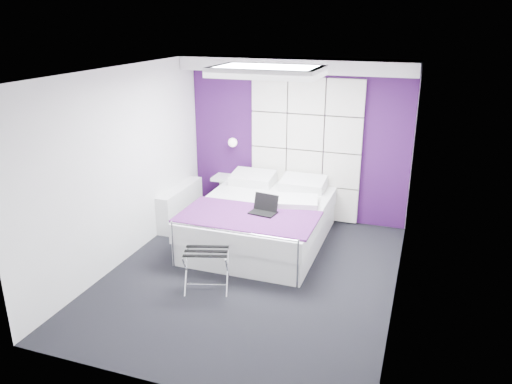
# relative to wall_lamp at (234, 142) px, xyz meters

# --- Properties ---
(floor) EXTENTS (4.40, 4.40, 0.00)m
(floor) POSITION_rel_wall_lamp_xyz_m (1.05, -2.06, -1.22)
(floor) COLOR black
(floor) RESTS_ON ground
(ceiling) EXTENTS (4.40, 4.40, 0.00)m
(ceiling) POSITION_rel_wall_lamp_xyz_m (1.05, -2.06, 1.38)
(ceiling) COLOR white
(ceiling) RESTS_ON wall_back
(wall_back) EXTENTS (3.60, 0.00, 3.60)m
(wall_back) POSITION_rel_wall_lamp_xyz_m (1.05, 0.14, 0.08)
(wall_back) COLOR white
(wall_back) RESTS_ON floor
(wall_left) EXTENTS (0.00, 4.40, 4.40)m
(wall_left) POSITION_rel_wall_lamp_xyz_m (-0.75, -2.06, 0.08)
(wall_left) COLOR white
(wall_left) RESTS_ON floor
(wall_right) EXTENTS (0.00, 4.40, 4.40)m
(wall_right) POSITION_rel_wall_lamp_xyz_m (2.85, -2.06, 0.08)
(wall_right) COLOR white
(wall_right) RESTS_ON floor
(accent_wall) EXTENTS (3.58, 0.02, 2.58)m
(accent_wall) POSITION_rel_wall_lamp_xyz_m (1.05, 0.13, 0.08)
(accent_wall) COLOR #381049
(accent_wall) RESTS_ON wall_back
(soffit) EXTENTS (3.58, 0.50, 0.20)m
(soffit) POSITION_rel_wall_lamp_xyz_m (1.05, -0.11, 1.28)
(soffit) COLOR white
(soffit) RESTS_ON wall_back
(headboard) EXTENTS (1.80, 0.08, 2.30)m
(headboard) POSITION_rel_wall_lamp_xyz_m (1.20, 0.08, -0.05)
(headboard) COLOR silver
(headboard) RESTS_ON wall_back
(skylight) EXTENTS (1.36, 0.86, 0.12)m
(skylight) POSITION_rel_wall_lamp_xyz_m (1.05, -1.46, 1.33)
(skylight) COLOR white
(skylight) RESTS_ON ceiling
(wall_lamp) EXTENTS (0.15, 0.15, 0.15)m
(wall_lamp) POSITION_rel_wall_lamp_xyz_m (0.00, 0.00, 0.00)
(wall_lamp) COLOR white
(wall_lamp) RESTS_ON wall_back
(radiator) EXTENTS (0.22, 1.20, 0.60)m
(radiator) POSITION_rel_wall_lamp_xyz_m (-0.64, -0.76, -0.92)
(radiator) COLOR white
(radiator) RESTS_ON floor
(bed) EXTENTS (1.87, 2.26, 0.79)m
(bed) POSITION_rel_wall_lamp_xyz_m (0.84, -1.04, -0.88)
(bed) COLOR white
(bed) RESTS_ON floor
(nightstand) EXTENTS (0.49, 0.38, 0.05)m
(nightstand) POSITION_rel_wall_lamp_xyz_m (-0.09, -0.04, -0.62)
(nightstand) COLOR white
(nightstand) RESTS_ON wall_back
(luggage_rack) EXTENTS (0.53, 0.39, 0.52)m
(luggage_rack) POSITION_rel_wall_lamp_xyz_m (0.65, -2.56, -0.96)
(luggage_rack) COLOR silver
(luggage_rack) RESTS_ON floor
(laptop) EXTENTS (0.36, 0.25, 0.25)m
(laptop) POSITION_rel_wall_lamp_xyz_m (1.01, -1.43, -0.52)
(laptop) COLOR black
(laptop) RESTS_ON bed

